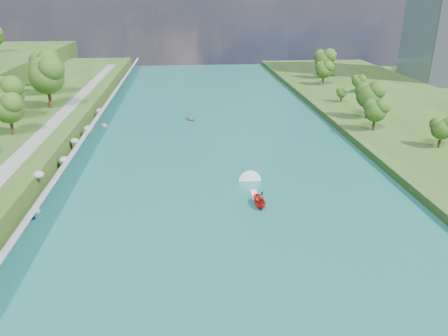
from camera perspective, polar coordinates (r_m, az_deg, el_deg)
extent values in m
plane|color=#2D5119|center=(56.29, 1.27, -7.95)|extent=(260.00, 260.00, 0.00)
cube|color=#1A645F|center=(74.23, -0.44, -0.30)|extent=(55.00, 240.00, 0.10)
cube|color=slate|center=(76.11, -20.23, 0.29)|extent=(3.54, 236.00, 4.05)
ellipsoid|color=gray|center=(62.42, -23.27, -5.23)|extent=(0.90, 1.17, 0.61)
ellipsoid|color=gray|center=(69.06, -23.07, -0.81)|extent=(1.64, 1.58, 1.17)
ellipsoid|color=gray|center=(78.08, -20.09, 1.02)|extent=(1.73, 1.84, 1.05)
ellipsoid|color=gray|center=(86.78, -18.97, 3.36)|extent=(1.52, 1.35, 1.02)
ellipsoid|color=gray|center=(94.36, -17.34, 4.92)|extent=(1.76, 1.85, 1.38)
ellipsoid|color=gray|center=(103.05, -15.42, 5.34)|extent=(1.60, 1.28, 1.16)
ellipsoid|color=gray|center=(109.22, -15.91, 7.18)|extent=(1.71, 1.49, 1.24)
cube|color=gray|center=(77.58, -25.13, 1.32)|extent=(3.00, 200.00, 0.10)
ellipsoid|color=#224B14|center=(89.62, -26.27, 6.80)|extent=(5.65, 5.65, 9.42)
ellipsoid|color=#224B14|center=(100.61, -26.28, 8.63)|extent=(6.49, 6.49, 10.81)
ellipsoid|color=#224B14|center=(107.97, -22.12, 10.83)|extent=(8.27, 8.27, 13.78)
ellipsoid|color=#224B14|center=(123.24, -22.35, 11.94)|extent=(8.18, 8.18, 13.63)
ellipsoid|color=#224B14|center=(135.12, -22.36, 11.67)|extent=(5.41, 5.41, 9.02)
ellipsoid|color=#224B14|center=(89.13, 26.57, 4.49)|extent=(4.14, 4.14, 6.90)
ellipsoid|color=#224B14|center=(95.38, 19.17, 6.95)|extent=(4.81, 4.81, 8.02)
ellipsoid|color=#224B14|center=(104.45, 18.40, 8.82)|extent=(6.04, 6.04, 10.07)
ellipsoid|color=#224B14|center=(120.02, 15.13, 9.42)|extent=(2.82, 2.82, 4.70)
ellipsoid|color=#224B14|center=(133.37, 17.12, 10.69)|extent=(3.66, 3.66, 6.10)
ellipsoid|color=#224B14|center=(142.15, 12.92, 12.27)|extent=(5.27, 5.27, 8.78)
ellipsoid|color=#224B14|center=(153.55, 12.97, 13.45)|extent=(6.91, 6.91, 11.51)
imported|color=red|center=(61.66, 4.62, -4.38)|extent=(1.73, 3.79, 1.42)
imported|color=#66605B|center=(61.06, 4.32, -4.19)|extent=(0.60, 0.41, 1.59)
imported|color=#66605B|center=(62.01, 5.01, -3.81)|extent=(0.80, 0.64, 1.57)
cube|color=white|center=(64.62, 4.16, -3.76)|extent=(0.90, 5.00, 0.06)
imported|color=gray|center=(104.86, -4.42, 6.48)|extent=(3.75, 4.06, 0.69)
imported|color=#66605B|center=(104.72, -4.43, 6.77)|extent=(0.69, 0.50, 1.30)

